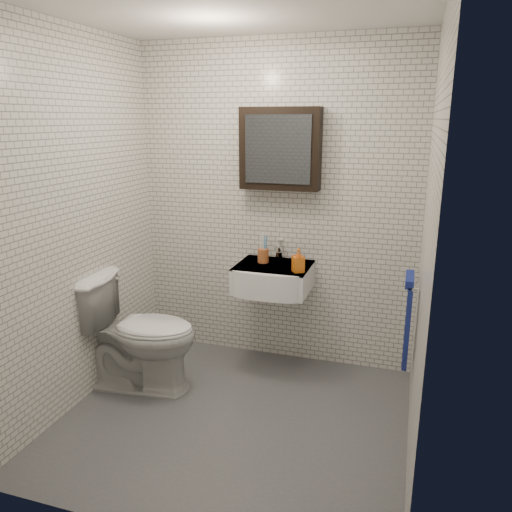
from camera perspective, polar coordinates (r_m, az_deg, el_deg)
name	(u,v)px	position (r m, az deg, el deg)	size (l,w,h in m)	color
ground	(234,419)	(3.47, -2.58, -18.06)	(2.20, 2.00, 0.01)	#4C4E54
room_shell	(231,199)	(2.92, -2.92, 6.56)	(2.22, 2.02, 2.51)	silver
washbasin	(272,278)	(3.76, 1.84, -2.56)	(0.55, 0.50, 0.20)	white
faucet	(279,251)	(3.89, 2.65, 0.55)	(0.06, 0.20, 0.15)	silver
mirror_cabinet	(280,149)	(3.76, 2.78, 12.12)	(0.60, 0.15, 0.60)	black
towel_rail	(408,316)	(3.28, 16.99, -6.58)	(0.09, 0.30, 0.58)	silver
toothbrush_cup	(263,255)	(3.82, 0.82, 0.13)	(0.10, 0.10, 0.23)	#A55429
soap_bottle	(298,260)	(3.59, 4.85, -0.49)	(0.08, 0.08, 0.17)	orange
toilet	(138,332)	(3.74, -13.28, -8.45)	(0.48, 0.84, 0.86)	white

